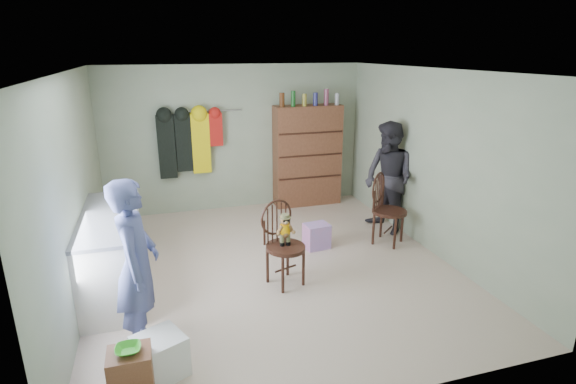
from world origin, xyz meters
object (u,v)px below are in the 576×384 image
object	(u,v)px
counter	(112,253)
dresser	(307,155)
chair_front	(283,238)
chair_far	(385,206)

from	to	relation	value
counter	dresser	world-z (taller)	dresser
dresser	chair_front	bearing A→B (deg)	-114.72
counter	chair_front	bearing A→B (deg)	-12.10
counter	chair_far	bearing A→B (deg)	4.67
chair_front	dresser	xyz separation A→B (m)	(1.25, 2.72, 0.32)
chair_far	dresser	size ratio (longest dim) A/B	0.51
chair_front	dresser	bearing A→B (deg)	45.37
counter	dresser	distance (m)	3.96
chair_front	chair_far	size ratio (longest dim) A/B	0.98
dresser	chair_far	bearing A→B (deg)	-75.72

